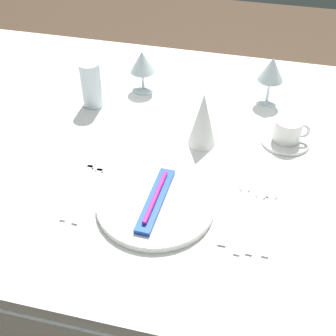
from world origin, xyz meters
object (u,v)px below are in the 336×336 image
at_px(fork_outer, 92,187).
at_px(drink_tumbler, 92,87).
at_px(fork_inner, 81,184).
at_px(dinner_plate, 156,205).
at_px(coffee_cup_left, 288,130).
at_px(spoon_dessert, 258,211).
at_px(wine_glass_centre, 142,64).
at_px(spoon_tea, 270,212).
at_px(napkin_folded, 203,119).
at_px(spoon_soup, 243,207).
at_px(wine_glass_left, 271,71).
at_px(dinner_knife, 228,212).
at_px(toothbrush_package, 156,199).

height_order(fork_outer, drink_tumbler, drink_tumbler).
xyz_separation_m(fork_inner, drink_tumbler, (-0.10, 0.34, 0.06)).
distance_m(dinner_plate, coffee_cup_left, 0.43).
bearing_deg(spoon_dessert, dinner_plate, -169.69).
distance_m(fork_outer, wine_glass_centre, 0.47).
bearing_deg(fork_inner, wine_glass_centre, 86.81).
height_order(spoon_dessert, spoon_tea, same).
bearing_deg(dinner_plate, spoon_tea, 10.09).
height_order(fork_inner, spoon_dessert, spoon_dessert).
bearing_deg(napkin_folded, fork_inner, -137.55).
bearing_deg(spoon_dessert, spoon_soup, 171.47).
xyz_separation_m(spoon_soup, spoon_dessert, (0.04, -0.01, 0.00)).
bearing_deg(napkin_folded, spoon_dessert, -52.25).
bearing_deg(spoon_tea, wine_glass_left, 95.54).
height_order(fork_inner, dinner_knife, same).
relative_size(dinner_knife, spoon_tea, 1.01).
xyz_separation_m(fork_outer, drink_tumbler, (-0.13, 0.35, 0.06)).
height_order(dinner_knife, spoon_soup, spoon_soup).
distance_m(wine_glass_centre, drink_tumbler, 0.17).
height_order(spoon_soup, wine_glass_centre, wine_glass_centre).
bearing_deg(spoon_tea, coffee_cup_left, 85.50).
relative_size(coffee_cup_left, wine_glass_left, 0.65).
height_order(spoon_dessert, wine_glass_centre, wine_glass_centre).
relative_size(spoon_dessert, spoon_tea, 0.99).
height_order(toothbrush_package, napkin_folded, napkin_folded).
xyz_separation_m(spoon_soup, spoon_tea, (0.06, -0.00, 0.00)).
distance_m(toothbrush_package, napkin_folded, 0.28).
xyz_separation_m(fork_inner, wine_glass_left, (0.41, 0.48, 0.10)).
bearing_deg(spoon_soup, toothbrush_package, -166.39).
bearing_deg(spoon_dessert, drink_tumbler, 147.67).
bearing_deg(drink_tumbler, spoon_soup, -33.74).
relative_size(wine_glass_left, drink_tumbler, 1.07).
xyz_separation_m(fork_inner, dinner_knife, (0.36, -0.01, 0.00)).
bearing_deg(toothbrush_package, wine_glass_centre, 109.13).
bearing_deg(spoon_soup, wine_glass_left, 87.81).
relative_size(toothbrush_package, spoon_dessert, 1.00).
height_order(dinner_knife, wine_glass_centre, wine_glass_centre).
bearing_deg(napkin_folded, spoon_tea, -47.55).
bearing_deg(coffee_cup_left, wine_glass_left, 109.63).
relative_size(fork_inner, wine_glass_left, 1.52).
xyz_separation_m(dinner_plate, spoon_soup, (0.20, 0.05, -0.01)).
relative_size(fork_outer, wine_glass_centre, 1.68).
bearing_deg(toothbrush_package, spoon_soup, 13.61).
bearing_deg(drink_tumbler, spoon_dessert, -32.33).
xyz_separation_m(toothbrush_package, wine_glass_centre, (-0.17, 0.49, 0.07)).
relative_size(toothbrush_package, wine_glass_left, 1.42).
bearing_deg(toothbrush_package, napkin_folded, 77.50).
relative_size(dinner_plate, spoon_tea, 1.27).
height_order(toothbrush_package, spoon_tea, toothbrush_package).
relative_size(spoon_tea, drink_tumbler, 1.54).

